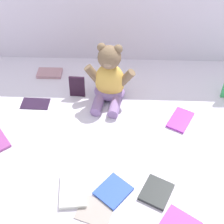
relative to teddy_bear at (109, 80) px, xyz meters
name	(u,v)px	position (x,y,z in m)	size (l,w,h in m)	color
ground_plane	(114,112)	(0.03, -0.10, -0.10)	(3.20, 3.20, 0.00)	silver
backdrop_drape	(118,7)	(0.03, 0.32, 0.19)	(1.46, 0.03, 0.58)	silver
teddy_bear	(109,80)	(0.00, 0.00, 0.00)	(0.23, 0.21, 0.27)	#E5B24C
book_case_0	(113,191)	(0.03, -0.50, -0.10)	(0.10, 0.11, 0.01)	blue
book_case_2	(35,103)	(-0.33, -0.06, -0.10)	(0.07, 0.13, 0.01)	#28172F
book_case_3	(95,211)	(-0.02, -0.57, -0.10)	(0.09, 0.11, 0.01)	#A2958F
book_case_4	(77,87)	(-0.15, 0.01, -0.05)	(0.07, 0.01, 0.10)	black
book_case_5	(180,120)	(0.31, -0.14, -0.10)	(0.08, 0.13, 0.01)	purple
book_case_8	(50,73)	(-0.31, 0.16, -0.09)	(0.07, 0.12, 0.02)	#B2808B
book_case_9	(156,192)	(0.18, -0.49, -0.10)	(0.10, 0.11, 0.01)	#272A2B
book_case_10	(73,190)	(-0.11, -0.50, -0.09)	(0.09, 0.13, 0.02)	silver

